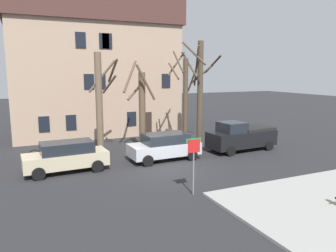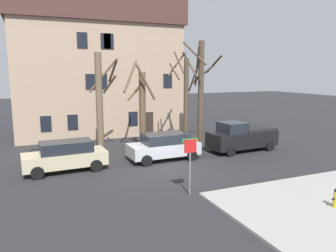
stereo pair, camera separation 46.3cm
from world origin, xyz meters
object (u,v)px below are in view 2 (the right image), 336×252
at_px(tree_bare_mid, 142,108).
at_px(car_beige_wagon, 65,156).
at_px(tree_bare_near, 100,101).
at_px(street_sign_pole, 190,156).
at_px(tree_bare_far, 186,97).
at_px(tree_bare_end, 201,90).
at_px(pickup_truck_black, 242,137).
at_px(building_main, 97,67).
at_px(fire_hydrant, 336,198).
at_px(car_silver_wagon, 164,146).
at_px(bicycle_leaning, 44,154).

distance_m(tree_bare_mid, car_beige_wagon, 6.50).
bearing_deg(tree_bare_near, street_sign_pole, -76.32).
distance_m(tree_bare_far, tree_bare_end, 1.32).
bearing_deg(tree_bare_mid, tree_bare_end, 0.97).
bearing_deg(tree_bare_end, street_sign_pole, -121.11).
xyz_separation_m(tree_bare_near, street_sign_pole, (2.17, -8.92, -1.78)).
bearing_deg(tree_bare_mid, pickup_truck_black, -22.17).
bearing_deg(building_main, tree_bare_mid, -81.01).
relative_size(tree_bare_end, street_sign_pole, 2.97).
bearing_deg(tree_bare_end, fire_hydrant, -92.79).
xyz_separation_m(building_main, tree_bare_near, (-1.47, -8.38, -2.34)).
xyz_separation_m(tree_bare_far, car_beige_wagon, (-8.90, -2.78, -2.87)).
distance_m(tree_bare_mid, tree_bare_end, 4.82).
xyz_separation_m(tree_bare_far, fire_hydrant, (0.63, -12.56, -3.23)).
bearing_deg(street_sign_pole, fire_hydrant, -38.75).
xyz_separation_m(tree_bare_mid, tree_bare_far, (3.43, 0.03, 0.71)).
bearing_deg(fire_hydrant, tree_bare_mid, 107.96).
bearing_deg(street_sign_pole, tree_bare_mid, 85.75).
bearing_deg(tree_bare_end, car_silver_wagon, -146.11).
relative_size(tree_bare_near, pickup_truck_black, 1.32).
xyz_separation_m(tree_bare_near, tree_bare_far, (6.25, -0.15, 0.14)).
distance_m(street_sign_pole, bicycle_leaning, 10.94).
relative_size(tree_bare_far, street_sign_pole, 2.81).
xyz_separation_m(car_silver_wagon, fire_hydrant, (3.49, -9.85, -0.36)).
distance_m(tree_bare_end, car_silver_wagon, 5.95).
distance_m(building_main, car_beige_wagon, 13.06).
bearing_deg(street_sign_pole, building_main, 92.33).
bearing_deg(bicycle_leaning, car_silver_wagon, -23.18).
height_order(car_silver_wagon, fire_hydrant, car_silver_wagon).
distance_m(building_main, street_sign_pole, 17.80).
xyz_separation_m(car_beige_wagon, car_silver_wagon, (6.04, 0.08, -0.01)).
bearing_deg(pickup_truck_black, tree_bare_mid, 157.83).
distance_m(building_main, tree_bare_near, 8.83).
xyz_separation_m(pickup_truck_black, fire_hydrant, (-2.48, -9.87, -0.49)).
bearing_deg(tree_bare_near, tree_bare_far, -1.33).
bearing_deg(tree_bare_far, street_sign_pole, -114.94).
relative_size(car_silver_wagon, fire_hydrant, 5.73).
bearing_deg(bicycle_leaning, tree_bare_end, -1.44).
bearing_deg(tree_bare_far, tree_bare_near, 178.67).
bearing_deg(tree_bare_far, pickup_truck_black, -40.88).
xyz_separation_m(building_main, bicycle_leaning, (-5.17, -8.19, -5.60)).
height_order(tree_bare_mid, pickup_truck_black, tree_bare_mid).
bearing_deg(bicycle_leaning, tree_bare_far, -1.93).
height_order(tree_bare_end, street_sign_pole, tree_bare_end).
bearing_deg(building_main, tree_bare_far, -60.70).
bearing_deg(tree_bare_end, pickup_truck_black, -55.82).
xyz_separation_m(car_beige_wagon, bicycle_leaning, (-1.06, 3.12, -0.53)).
relative_size(building_main, car_silver_wagon, 3.22).
height_order(car_beige_wagon, fire_hydrant, car_beige_wagon).
bearing_deg(building_main, fire_hydrant, -75.59).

